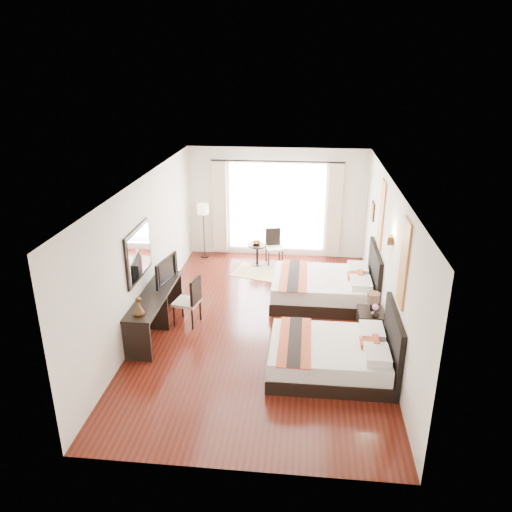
# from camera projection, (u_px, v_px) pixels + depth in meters

# --- Properties ---
(floor) EXTENTS (4.50, 7.50, 0.01)m
(floor) POSITION_uv_depth(u_px,v_px,m) (263.00, 324.00, 9.70)
(floor) COLOR #331309
(floor) RESTS_ON ground
(ceiling) EXTENTS (4.50, 7.50, 0.02)m
(ceiling) POSITION_uv_depth(u_px,v_px,m) (264.00, 183.00, 8.68)
(ceiling) COLOR white
(ceiling) RESTS_ON wall_headboard
(wall_headboard) EXTENTS (0.01, 7.50, 2.80)m
(wall_headboard) POSITION_uv_depth(u_px,v_px,m) (388.00, 262.00, 8.97)
(wall_headboard) COLOR silver
(wall_headboard) RESTS_ON floor
(wall_desk) EXTENTS (0.01, 7.50, 2.80)m
(wall_desk) POSITION_uv_depth(u_px,v_px,m) (145.00, 252.00, 9.40)
(wall_desk) COLOR silver
(wall_desk) RESTS_ON floor
(wall_window) EXTENTS (4.50, 0.01, 2.80)m
(wall_window) POSITION_uv_depth(u_px,v_px,m) (277.00, 203.00, 12.65)
(wall_window) COLOR silver
(wall_window) RESTS_ON floor
(wall_entry) EXTENTS (4.50, 0.01, 2.80)m
(wall_entry) POSITION_uv_depth(u_px,v_px,m) (234.00, 375.00, 5.72)
(wall_entry) COLOR silver
(wall_entry) RESTS_ON floor
(window_glass) EXTENTS (2.40, 0.02, 2.20)m
(window_glass) POSITION_uv_depth(u_px,v_px,m) (277.00, 207.00, 12.67)
(window_glass) COLOR white
(window_glass) RESTS_ON wall_window
(sheer_curtain) EXTENTS (2.30, 0.02, 2.10)m
(sheer_curtain) POSITION_uv_depth(u_px,v_px,m) (277.00, 208.00, 12.62)
(sheer_curtain) COLOR white
(sheer_curtain) RESTS_ON wall_window
(drape_left) EXTENTS (0.35, 0.14, 2.35)m
(drape_left) POSITION_uv_depth(u_px,v_px,m) (220.00, 207.00, 12.73)
(drape_left) COLOR #C1AC95
(drape_left) RESTS_ON floor
(drape_right) EXTENTS (0.35, 0.14, 2.35)m
(drape_right) POSITION_uv_depth(u_px,v_px,m) (334.00, 211.00, 12.45)
(drape_right) COLOR #C1AC95
(drape_right) RESTS_ON floor
(art_panel_near) EXTENTS (0.03, 0.50, 1.35)m
(art_panel_near) POSITION_uv_depth(u_px,v_px,m) (404.00, 264.00, 7.42)
(art_panel_near) COLOR #904515
(art_panel_near) RESTS_ON wall_headboard
(art_panel_far) EXTENTS (0.03, 0.50, 1.35)m
(art_panel_far) POSITION_uv_depth(u_px,v_px,m) (382.00, 214.00, 9.81)
(art_panel_far) COLOR #904515
(art_panel_far) RESTS_ON wall_headboard
(wall_sconce) EXTENTS (0.10, 0.14, 0.14)m
(wall_sconce) POSITION_uv_depth(u_px,v_px,m) (390.00, 240.00, 8.49)
(wall_sconce) COLOR #442C18
(wall_sconce) RESTS_ON wall_headboard
(mirror_frame) EXTENTS (0.04, 1.25, 0.95)m
(mirror_frame) POSITION_uv_depth(u_px,v_px,m) (138.00, 253.00, 8.95)
(mirror_frame) COLOR black
(mirror_frame) RESTS_ON wall_desk
(mirror_glass) EXTENTS (0.01, 1.12, 0.82)m
(mirror_glass) POSITION_uv_depth(u_px,v_px,m) (140.00, 253.00, 8.95)
(mirror_glass) COLOR white
(mirror_glass) RESTS_ON mirror_frame
(bed_near) EXTENTS (2.02, 1.57, 1.13)m
(bed_near) POSITION_uv_depth(u_px,v_px,m) (334.00, 355.00, 8.11)
(bed_near) COLOR black
(bed_near) RESTS_ON floor
(bed_far) EXTENTS (2.16, 1.68, 1.21)m
(bed_far) POSITION_uv_depth(u_px,v_px,m) (326.00, 288.00, 10.50)
(bed_far) COLOR black
(bed_far) RESTS_ON floor
(nightstand) EXTENTS (0.46, 0.56, 0.54)m
(nightstand) POSITION_uv_depth(u_px,v_px,m) (370.00, 325.00, 9.11)
(nightstand) COLOR black
(nightstand) RESTS_ON floor
(table_lamp) EXTENTS (0.24, 0.24, 0.37)m
(table_lamp) POSITION_uv_depth(u_px,v_px,m) (373.00, 299.00, 9.00)
(table_lamp) COLOR black
(table_lamp) RESTS_ON nightstand
(vase) EXTENTS (0.17, 0.17, 0.13)m
(vase) POSITION_uv_depth(u_px,v_px,m) (375.00, 315.00, 8.82)
(vase) COLOR black
(vase) RESTS_ON nightstand
(console_desk) EXTENTS (0.50, 2.20, 0.76)m
(console_desk) POSITION_uv_depth(u_px,v_px,m) (156.00, 312.00, 9.35)
(console_desk) COLOR black
(console_desk) RESTS_ON floor
(television) EXTENTS (0.27, 0.87, 0.50)m
(television) POSITION_uv_depth(u_px,v_px,m) (163.00, 270.00, 9.63)
(television) COLOR black
(television) RESTS_ON console_desk
(bronze_figurine) EXTENTS (0.25, 0.25, 0.29)m
(bronze_figurine) POSITION_uv_depth(u_px,v_px,m) (139.00, 307.00, 8.39)
(bronze_figurine) COLOR #442C18
(bronze_figurine) RESTS_ON console_desk
(desk_chair) EXTENTS (0.53, 0.53, 0.97)m
(desk_chair) POSITION_uv_depth(u_px,v_px,m) (188.00, 309.00, 9.61)
(desk_chair) COLOR #B4AB8A
(desk_chair) RESTS_ON floor
(floor_lamp) EXTENTS (0.28, 0.28, 1.41)m
(floor_lamp) POSITION_uv_depth(u_px,v_px,m) (203.00, 213.00, 12.60)
(floor_lamp) COLOR black
(floor_lamp) RESTS_ON floor
(side_table) EXTENTS (0.47, 0.47, 0.54)m
(side_table) POSITION_uv_depth(u_px,v_px,m) (257.00, 255.00, 12.40)
(side_table) COLOR black
(side_table) RESTS_ON floor
(fruit_bowl) EXTENTS (0.30, 0.30, 0.06)m
(fruit_bowl) POSITION_uv_depth(u_px,v_px,m) (257.00, 243.00, 12.31)
(fruit_bowl) COLOR #463019
(fruit_bowl) RESTS_ON side_table
(window_chair) EXTENTS (0.50, 0.50, 0.87)m
(window_chair) POSITION_uv_depth(u_px,v_px,m) (274.00, 253.00, 12.52)
(window_chair) COLOR #B4AB8A
(window_chair) RESTS_ON floor
(jute_rug) EXTENTS (1.47, 1.17, 0.01)m
(jute_rug) POSITION_uv_depth(u_px,v_px,m) (261.00, 273.00, 12.01)
(jute_rug) COLOR tan
(jute_rug) RESTS_ON floor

